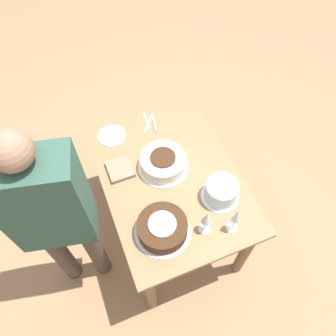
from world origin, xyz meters
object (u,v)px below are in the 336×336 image
at_px(wine_glass_far, 236,217).
at_px(person_cutting, 53,214).
at_px(cake_back_decorated, 221,191).
at_px(cake_front_chocolate, 162,228).
at_px(wine_glass_near, 207,219).
at_px(cake_center_white, 163,162).

distance_m(wine_glass_far, person_cutting, 0.95).
xyz_separation_m(cake_back_decorated, wine_glass_far, (0.21, -0.03, 0.09)).
relative_size(cake_front_chocolate, wine_glass_far, 1.47).
bearing_deg(person_cutting, cake_front_chocolate, -10.50).
distance_m(wine_glass_near, person_cutting, 0.80).
height_order(cake_center_white, person_cutting, person_cutting).
bearing_deg(wine_glass_near, cake_back_decorated, 131.34).
xyz_separation_m(cake_center_white, cake_back_decorated, (0.33, 0.24, 0.01)).
relative_size(cake_back_decorated, wine_glass_far, 1.06).
relative_size(wine_glass_near, person_cutting, 0.13).
xyz_separation_m(cake_back_decorated, wine_glass_near, (0.16, -0.18, 0.08)).
bearing_deg(wine_glass_near, cake_center_white, -172.98).
relative_size(cake_center_white, wine_glass_far, 1.49).
relative_size(wine_glass_near, wine_glass_far, 0.91).
distance_m(cake_front_chocolate, wine_glass_near, 0.25).
bearing_deg(person_cutting, cake_center_white, 28.26).
xyz_separation_m(cake_front_chocolate, wine_glass_far, (0.13, 0.37, 0.10)).
height_order(cake_back_decorated, wine_glass_far, wine_glass_far).
distance_m(cake_center_white, wine_glass_near, 0.50).
xyz_separation_m(wine_glass_near, wine_glass_far, (0.05, 0.15, 0.01)).
distance_m(cake_back_decorated, wine_glass_near, 0.25).
height_order(cake_back_decorated, wine_glass_near, wine_glass_near).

